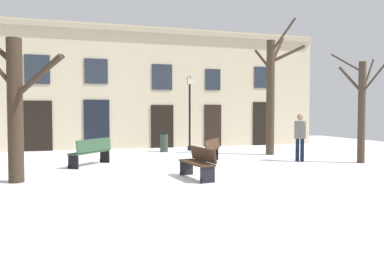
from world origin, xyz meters
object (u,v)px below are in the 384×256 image
object	(u,v)px
tree_foreground	(16,103)
bench_near_center_tree	(198,163)
tree_center	(361,108)
streetlamp	(190,105)
tree_near_facade	(271,91)
bench_back_to_back_right	(91,151)
litter_bin	(164,143)
bench_facing_shops	(209,150)
person_strolling	(300,135)

from	to	relation	value
tree_foreground	bench_near_center_tree	size ratio (longest dim) A/B	2.53
tree_center	streetlamp	distance (m)	7.86
tree_near_facade	bench_back_to_back_right	bearing A→B (deg)	-169.71
tree_center	tree_near_facade	bearing A→B (deg)	118.51
tree_center	litter_bin	xyz separation A→B (m)	(-6.15, 5.82, -1.59)
streetlamp	bench_back_to_back_right	world-z (taller)	streetlamp
bench_facing_shops	streetlamp	bearing A→B (deg)	-153.23
bench_facing_shops	tree_center	bearing A→B (deg)	108.51
bench_back_to_back_right	person_strolling	bearing A→B (deg)	121.79
tree_foreground	bench_back_to_back_right	distance (m)	3.70
bench_near_center_tree	person_strolling	distance (m)	5.44
litter_bin	bench_back_to_back_right	distance (m)	5.12
tree_near_facade	bench_back_to_back_right	world-z (taller)	tree_near_facade
tree_center	bench_near_center_tree	bearing A→B (deg)	-167.58
litter_bin	person_strolling	world-z (taller)	person_strolling
bench_back_to_back_right	bench_near_center_tree	xyz separation A→B (m)	(2.81, -3.49, -0.05)
tree_foreground	tree_center	size ratio (longest dim) A/B	0.97
streetlamp	bench_back_to_back_right	bearing A→B (deg)	-138.53
bench_back_to_back_right	litter_bin	bearing A→B (deg)	177.62
tree_foreground	bench_facing_shops	distance (m)	6.73
bench_back_to_back_right	tree_center	bearing A→B (deg)	117.59
bench_facing_shops	person_strolling	size ratio (longest dim) A/B	1.00
bench_facing_shops	person_strolling	world-z (taller)	person_strolling
streetlamp	bench_back_to_back_right	size ratio (longest dim) A/B	2.15
bench_facing_shops	tree_foreground	bearing A→B (deg)	-35.86
litter_bin	bench_near_center_tree	distance (m)	7.33
litter_bin	bench_near_center_tree	bearing A→B (deg)	-94.73
streetlamp	person_strolling	bearing A→B (deg)	-61.67
bench_near_center_tree	litter_bin	bearing A→B (deg)	167.85
tree_foreground	person_strolling	world-z (taller)	tree_foreground
tree_near_facade	tree_center	distance (m)	3.95
litter_bin	bench_back_to_back_right	bearing A→B (deg)	-131.81
tree_near_facade	bench_facing_shops	world-z (taller)	tree_near_facade
tree_near_facade	streetlamp	distance (m)	4.11
tree_center	bench_facing_shops	world-z (taller)	tree_center
streetlamp	litter_bin	xyz separation A→B (m)	(-1.38, -0.42, -1.80)
person_strolling	tree_center	bearing A→B (deg)	19.75
streetlamp	bench_near_center_tree	world-z (taller)	streetlamp
tree_foreground	bench_facing_shops	xyz separation A→B (m)	(6.15, 2.21, -1.62)
streetlamp	bench_back_to_back_right	xyz separation A→B (m)	(-4.79, -4.23, -1.74)
bench_near_center_tree	tree_center	bearing A→B (deg)	95.00
tree_center	bench_near_center_tree	xyz separation A→B (m)	(-6.75, -1.49, -1.59)
tree_near_facade	bench_near_center_tree	xyz separation A→B (m)	(-4.90, -4.89, -2.34)
bench_facing_shops	bench_back_to_back_right	xyz separation A→B (m)	(-4.16, 0.47, 0.03)
bench_near_center_tree	bench_back_to_back_right	bearing A→B (deg)	-148.64
streetlamp	person_strolling	distance (m)	6.10
tree_foreground	tree_center	world-z (taller)	tree_center
tree_near_facade	litter_bin	world-z (taller)	tree_near_facade
tree_foreground	streetlamp	size ratio (longest dim) A/B	1.11
tree_near_facade	bench_near_center_tree	world-z (taller)	tree_near_facade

